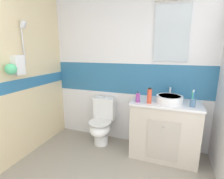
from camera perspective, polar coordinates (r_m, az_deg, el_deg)
name	(u,v)px	position (r m, az deg, el deg)	size (l,w,h in m)	color
wall_back_tiled	(129,69)	(2.81, 5.79, 6.96)	(3.20, 0.20, 2.50)	white
vanity_cabinet	(164,129)	(2.66, 17.21, -12.70)	(0.95, 0.54, 0.85)	beige
sink_basin	(169,99)	(2.49, 18.87, -2.93)	(0.36, 0.41, 0.18)	white
toilet	(102,123)	(2.90, -3.51, -11.24)	(0.37, 0.50, 0.79)	white
toothbrush_cup	(193,102)	(2.39, 25.70, -3.94)	(0.07, 0.07, 0.23)	#4C7299
soap_dispenser	(138,98)	(2.38, 8.75, -2.75)	(0.06, 0.06, 0.16)	#993F99
shampoo_bottle_tall	(149,96)	(2.35, 12.58, -2.11)	(0.06, 0.06, 0.22)	#D84C33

